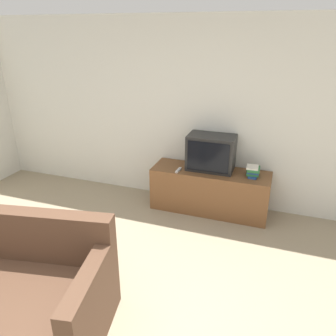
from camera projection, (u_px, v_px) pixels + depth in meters
name	position (u px, v px, depth m)	size (l,w,h in m)	color
wall_back	(176.00, 113.00, 4.67)	(9.00, 0.06, 2.60)	silver
tv_stand	(210.00, 191.00, 4.61)	(1.62, 0.51, 0.61)	brown
television	(211.00, 153.00, 4.46)	(0.64, 0.39, 0.49)	black
book_stack	(253.00, 171.00, 4.30)	(0.18, 0.22, 0.14)	#23478E
remote_on_stand	(178.00, 170.00, 4.48)	(0.05, 0.16, 0.02)	#B7B7B7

